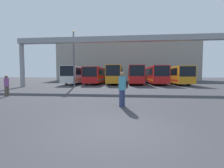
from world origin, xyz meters
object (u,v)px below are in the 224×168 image
Objects in this scene: bus_slot_1 at (96,75)px; pedestrian_mid_right at (7,85)px; bus_slot_0 at (78,74)px; lamp_post at (74,56)px; pedestrian_near_center at (122,88)px; bus_slot_2 at (116,74)px; bus_slot_4 at (155,74)px; bus_slot_3 at (135,74)px; bus_slot_5 at (176,75)px.

pedestrian_mid_right is (-3.64, -17.41, -0.86)m from bus_slot_1.
lamp_post is (2.04, -7.72, 2.47)m from bus_slot_0.
pedestrian_near_center is (9.23, -20.29, -0.88)m from bus_slot_0.
pedestrian_mid_right is at bearing 110.04° from pedestrian_near_center.
bus_slot_4 is (7.33, -0.92, -0.08)m from bus_slot_2.
pedestrian_near_center is at bearing -94.91° from bus_slot_3.
pedestrian_near_center is 9.65m from pedestrian_mid_right.
bus_slot_1 is at bearing 178.91° from bus_slot_5.
bus_slot_2 is 10.29m from lamp_post.
bus_slot_4 is (14.66, -0.15, -0.04)m from bus_slot_0.
bus_slot_0 is 11.00m from bus_slot_3.
bus_slot_1 is 7.34m from bus_slot_3.
bus_slot_2 reaches higher than bus_slot_0.
bus_slot_4 is at bearing -7.12° from bus_slot_2.
bus_slot_2 is 11.05m from bus_slot_5.
bus_slot_5 reaches higher than bus_slot_1.
bus_slot_0 is 3.67m from bus_slot_1.
bus_slot_5 is (7.33, -0.53, -0.10)m from bus_slot_3.
bus_slot_5 is at bearing 24.58° from lamp_post.
bus_slot_0 is 0.95× the size of bus_slot_3.
bus_slot_3 reaches higher than bus_slot_1.
pedestrian_mid_right is at bearing -89.90° from bus_slot_0.
bus_slot_3 is 12.24m from lamp_post.
bus_slot_5 is 22.01m from pedestrian_near_center.
bus_slot_5 is 25.08m from pedestrian_mid_right.
bus_slot_0 is at bearing -179.86° from bus_slot_1.
bus_slot_5 is (11.00, -1.04, -0.14)m from bus_slot_2.
lamp_post is (-7.19, 12.57, 3.35)m from pedestrian_near_center.
bus_slot_3 is 1.08× the size of bus_slot_4.
pedestrian_mid_right is (-7.30, -18.17, -1.03)m from bus_slot_2.
bus_slot_1 is 11.00m from bus_slot_4.
pedestrian_mid_right is at bearing -101.80° from bus_slot_1.
bus_slot_3 is (3.67, -0.51, -0.04)m from bus_slot_2.
bus_slot_2 is at bearing 58.07° from lamp_post.
bus_slot_3 is 20.65m from pedestrian_near_center.
bus_slot_0 is at bearing 61.97° from pedestrian_near_center.
bus_slot_5 is at bearing -5.40° from bus_slot_2.
bus_slot_0 is at bearing -178.66° from bus_slot_3.
lamp_post is at bearing -121.93° from bus_slot_2.
bus_slot_0 is 18.33m from bus_slot_5.
bus_slot_3 is 3.69m from bus_slot_4.
bus_slot_4 is 1.02× the size of bus_slot_5.
bus_slot_4 is 20.88m from pedestrian_near_center.
bus_slot_3 is (11.00, 0.26, 0.01)m from bus_slot_0.
pedestrian_mid_right is at bearing -130.31° from bus_slot_4.
lamp_post reaches higher than bus_slot_2.
bus_slot_4 is 5.69× the size of pedestrian_near_center.
bus_slot_3 is 1.10× the size of bus_slot_5.
pedestrian_near_center is (-5.43, -20.15, -0.84)m from bus_slot_4.
pedestrian_mid_right is 0.21× the size of lamp_post.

